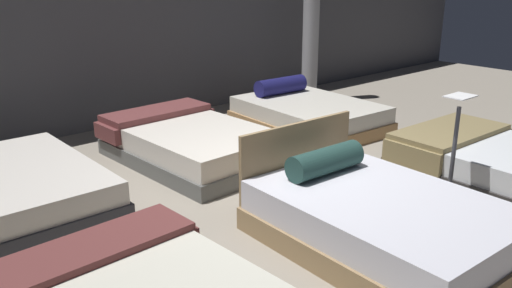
# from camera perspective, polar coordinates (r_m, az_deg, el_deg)

# --- Properties ---
(ground_plane) EXTENTS (18.00, 18.00, 0.02)m
(ground_plane) POSITION_cam_1_polar(r_m,az_deg,el_deg) (5.42, 3.49, -6.74)
(ground_plane) COLOR gray
(showroom_back_wall) EXTENTS (18.00, 0.06, 3.50)m
(showroom_back_wall) POSITION_cam_1_polar(r_m,az_deg,el_deg) (8.07, -15.98, 13.87)
(showroom_back_wall) COLOR #47474C
(showroom_back_wall) RESTS_ON ground_plane
(bed_1) EXTENTS (1.56, 2.20, 0.87)m
(bed_1) POSITION_cam_1_polar(r_m,az_deg,el_deg) (4.70, 12.85, -7.79)
(bed_1) COLOR #917550
(bed_1) RESTS_ON ground_plane
(bed_2) EXTENTS (1.53, 2.03, 0.51)m
(bed_2) POSITION_cam_1_polar(r_m,az_deg,el_deg) (6.40, 23.94, -2.00)
(bed_2) COLOR #2E2C2B
(bed_2) RESTS_ON ground_plane
(bed_3) EXTENTS (1.61, 2.09, 0.43)m
(bed_3) POSITION_cam_1_polar(r_m,az_deg,el_deg) (5.74, -24.75, -4.63)
(bed_3) COLOR #26262D
(bed_3) RESTS_ON ground_plane
(bed_4) EXTENTS (1.55, 2.21, 0.51)m
(bed_4) POSITION_cam_1_polar(r_m,az_deg,el_deg) (6.63, -6.90, 0.10)
(bed_4) COLOR #535453
(bed_4) RESTS_ON ground_plane
(bed_5) EXTENTS (1.61, 2.13, 0.66)m
(bed_5) POSITION_cam_1_polar(r_m,az_deg,el_deg) (7.95, 5.51, 3.17)
(bed_5) COLOR #9A7247
(bed_5) RESTS_ON ground_plane
(price_sign) EXTENTS (0.28, 0.24, 1.17)m
(price_sign) POSITION_cam_1_polar(r_m,az_deg,el_deg) (5.42, 20.04, -2.49)
(price_sign) COLOR #3F3F44
(price_sign) RESTS_ON ground_plane
(support_pillar) EXTENTS (0.28, 0.28, 3.50)m
(support_pillar) POSITION_cam_1_polar(r_m,az_deg,el_deg) (9.40, 5.94, 14.98)
(support_pillar) COLOR #99999E
(support_pillar) RESTS_ON ground_plane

